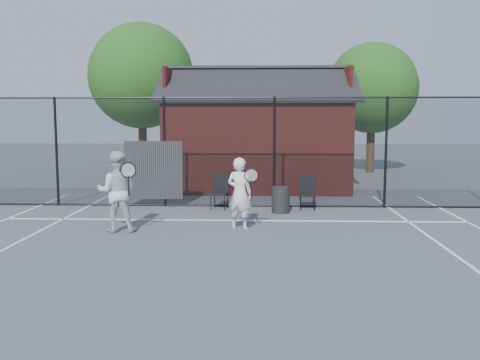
{
  "coord_description": "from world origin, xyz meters",
  "views": [
    {
      "loc": [
        0.66,
        -9.49,
        2.44
      ],
      "look_at": [
        0.19,
        1.93,
        1.1
      ],
      "focal_mm": 40.0,
      "sensor_mm": 36.0,
      "label": 1
    }
  ],
  "objects_px": {
    "player_back": "(117,191)",
    "chair_right": "(307,193)",
    "waste_bin": "(281,200)",
    "chair_left": "(219,192)",
    "clubhouse": "(257,142)",
    "player_front": "(240,193)"
  },
  "relations": [
    {
      "from": "player_front",
      "to": "player_back",
      "type": "xyz_separation_m",
      "value": [
        -2.62,
        -0.36,
        0.07
      ]
    },
    {
      "from": "player_front",
      "to": "chair_left",
      "type": "xyz_separation_m",
      "value": [
        -0.65,
        2.55,
        -0.33
      ]
    },
    {
      "from": "waste_bin",
      "to": "player_front",
      "type": "bearing_deg",
      "value": -115.37
    },
    {
      "from": "player_back",
      "to": "waste_bin",
      "type": "relative_size",
      "value": 2.58
    },
    {
      "from": "clubhouse",
      "to": "chair_left",
      "type": "bearing_deg",
      "value": -102.41
    },
    {
      "from": "clubhouse",
      "to": "chair_right",
      "type": "bearing_deg",
      "value": -72.66
    },
    {
      "from": "chair_left",
      "to": "waste_bin",
      "type": "distance_m",
      "value": 1.7
    },
    {
      "from": "clubhouse",
      "to": "player_front",
      "type": "distance_m",
      "value": 7.0
    },
    {
      "from": "player_front",
      "to": "chair_left",
      "type": "distance_m",
      "value": 2.65
    },
    {
      "from": "player_back",
      "to": "chair_right",
      "type": "distance_m",
      "value": 5.22
    },
    {
      "from": "chair_right",
      "to": "waste_bin",
      "type": "height_order",
      "value": "chair_right"
    },
    {
      "from": "waste_bin",
      "to": "clubhouse",
      "type": "bearing_deg",
      "value": 97.57
    },
    {
      "from": "chair_left",
      "to": "player_back",
      "type": "bearing_deg",
      "value": -114.03
    },
    {
      "from": "chair_left",
      "to": "player_front",
      "type": "bearing_deg",
      "value": -65.64
    },
    {
      "from": "waste_bin",
      "to": "chair_right",
      "type": "bearing_deg",
      "value": 34.68
    },
    {
      "from": "player_back",
      "to": "waste_bin",
      "type": "xyz_separation_m",
      "value": [
        3.59,
        2.41,
        -0.53
      ]
    },
    {
      "from": "chair_left",
      "to": "chair_right",
      "type": "height_order",
      "value": "chair_left"
    },
    {
      "from": "clubhouse",
      "to": "waste_bin",
      "type": "relative_size",
      "value": 9.66
    },
    {
      "from": "player_back",
      "to": "chair_right",
      "type": "height_order",
      "value": "player_back"
    },
    {
      "from": "player_back",
      "to": "chair_left",
      "type": "distance_m",
      "value": 3.53
    },
    {
      "from": "player_front",
      "to": "waste_bin",
      "type": "bearing_deg",
      "value": 64.63
    },
    {
      "from": "clubhouse",
      "to": "chair_left",
      "type": "distance_m",
      "value": 4.65
    }
  ]
}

